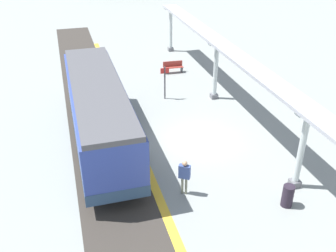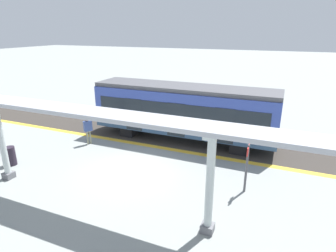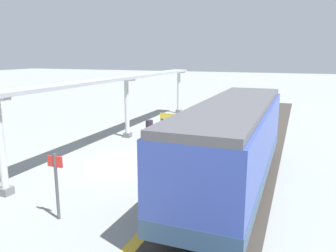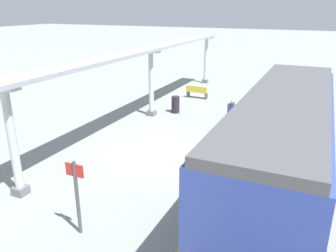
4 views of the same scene
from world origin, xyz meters
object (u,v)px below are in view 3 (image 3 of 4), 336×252
object	(u,v)px
train_near_carriage	(233,144)
canopy_pillar_third	(1,147)
trash_bin	(149,128)
canopy_pillar_nearest	(179,92)
canopy_pillar_second	(127,108)
platform_info_sign	(56,180)
passenger_waiting_near_edge	(198,130)
bench_near_end	(170,119)

from	to	relation	value
train_near_carriage	canopy_pillar_third	xyz separation A→B (m)	(7.87, 3.73, 0.07)
train_near_carriage	trash_bin	size ratio (longest dim) A/B	11.33
canopy_pillar_nearest	canopy_pillar_second	xyz separation A→B (m)	(0.00, 9.74, 0.00)
trash_bin	platform_info_sign	xyz separation A→B (m)	(-2.08, 11.57, 0.83)
trash_bin	passenger_waiting_near_edge	bearing A→B (deg)	153.61
train_near_carriage	bench_near_end	distance (m)	12.82
train_near_carriage	platform_info_sign	world-z (taller)	train_near_carriage
canopy_pillar_second	canopy_pillar_third	xyz separation A→B (m)	(0.00, 9.70, 0.00)
canopy_pillar_nearest	canopy_pillar_second	size ratio (longest dim) A/B	1.00
train_near_carriage	trash_bin	world-z (taller)	train_near_carriage
canopy_pillar_nearest	canopy_pillar_third	world-z (taller)	same
train_near_carriage	platform_info_sign	xyz separation A→B (m)	(4.73, 4.54, -0.50)
platform_info_sign	canopy_pillar_nearest	bearing A→B (deg)	-81.18
canopy_pillar_nearest	canopy_pillar_second	world-z (taller)	same
canopy_pillar_second	platform_info_sign	size ratio (longest dim) A/B	1.70
train_near_carriage	bench_near_end	xyz separation A→B (m)	(6.81, -10.77, -1.38)
canopy_pillar_second	canopy_pillar_third	size ratio (longest dim) A/B	1.00
platform_info_sign	trash_bin	bearing A→B (deg)	-79.81
trash_bin	passenger_waiting_near_edge	xyz separation A→B (m)	(-3.89, 1.93, 0.57)
train_near_carriage	canopy_pillar_second	world-z (taller)	canopy_pillar_second
trash_bin	passenger_waiting_near_edge	world-z (taller)	passenger_waiting_near_edge
canopy_pillar_third	canopy_pillar_nearest	bearing A→B (deg)	-90.00
bench_near_end	canopy_pillar_third	bearing A→B (deg)	85.83
trash_bin	platform_info_sign	size ratio (longest dim) A/B	0.45
trash_bin	bench_near_end	bearing A→B (deg)	-89.94
canopy_pillar_second	passenger_waiting_near_edge	distance (m)	5.10
train_near_carriage	bench_near_end	size ratio (longest dim) A/B	7.48
canopy_pillar_third	platform_info_sign	xyz separation A→B (m)	(-3.14, 0.81, -0.57)
canopy_pillar_third	trash_bin	bearing A→B (deg)	-95.63
bench_near_end	platform_info_sign	bearing A→B (deg)	97.75
canopy_pillar_nearest	canopy_pillar_third	bearing A→B (deg)	90.00
canopy_pillar_nearest	canopy_pillar_third	xyz separation A→B (m)	(0.00, 19.44, 0.00)
canopy_pillar_nearest	platform_info_sign	size ratio (longest dim) A/B	1.70
bench_near_end	train_near_carriage	bearing A→B (deg)	122.33
canopy_pillar_second	passenger_waiting_near_edge	bearing A→B (deg)	170.07
canopy_pillar_second	trash_bin	world-z (taller)	canopy_pillar_second
trash_bin	passenger_waiting_near_edge	distance (m)	4.38
bench_near_end	canopy_pillar_nearest	bearing A→B (deg)	-77.93
canopy_pillar_nearest	canopy_pillar_third	size ratio (longest dim) A/B	1.00
bench_near_end	trash_bin	xyz separation A→B (m)	(-0.00, 3.74, 0.06)
canopy_pillar_third	train_near_carriage	bearing A→B (deg)	-154.65
bench_near_end	platform_info_sign	distance (m)	15.47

